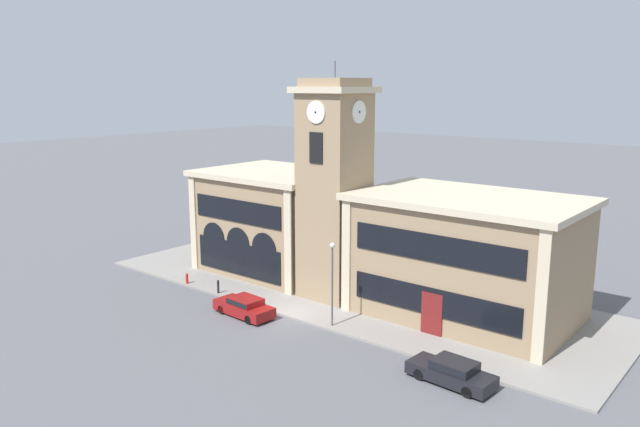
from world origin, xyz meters
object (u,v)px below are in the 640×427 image
object	(u,v)px
parked_car_near	(244,306)
parked_car_mid	(452,371)
street_lamp	(332,272)
fire_hydrant	(187,278)
bollard	(218,287)

from	to	relation	value
parked_car_near	parked_car_mid	size ratio (longest dim) A/B	0.97
parked_car_near	parked_car_mid	distance (m)	16.16
parked_car_mid	street_lamp	world-z (taller)	street_lamp
parked_car_near	fire_hydrant	size ratio (longest dim) A/B	5.50
fire_hydrant	parked_car_mid	bearing A→B (deg)	-4.33
parked_car_mid	street_lamp	distance (m)	10.76
bollard	parked_car_mid	bearing A→B (deg)	-5.06
parked_car_near	street_lamp	distance (m)	7.26
parked_car_mid	fire_hydrant	bearing A→B (deg)	-0.92
parked_car_mid	bollard	world-z (taller)	parked_car_mid
parked_car_near	bollard	size ratio (longest dim) A/B	4.51
bollard	fire_hydrant	distance (m)	3.79
parked_car_near	bollard	xyz separation A→B (m)	(-4.82, 1.86, -0.05)
bollard	fire_hydrant	xyz separation A→B (m)	(-3.79, 0.02, -0.10)
parked_car_near	bollard	world-z (taller)	parked_car_near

